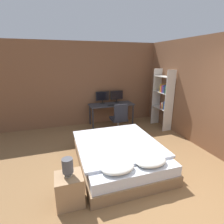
# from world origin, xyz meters

# --- Properties ---
(ground_plane) EXTENTS (20.00, 20.00, 0.00)m
(ground_plane) POSITION_xyz_m (0.00, 0.00, 0.00)
(ground_plane) COLOR brown
(wall_back) EXTENTS (12.00, 0.06, 2.70)m
(wall_back) POSITION_xyz_m (0.00, 3.99, 1.35)
(wall_back) COLOR brown
(wall_back) RESTS_ON ground_plane
(wall_side_right) EXTENTS (0.06, 12.00, 2.70)m
(wall_side_right) POSITION_xyz_m (1.77, 1.50, 1.35)
(wall_side_right) COLOR brown
(wall_side_right) RESTS_ON ground_plane
(bed) EXTENTS (1.67, 2.04, 0.55)m
(bed) POSITION_xyz_m (-0.49, 1.30, 0.24)
(bed) COLOR #846647
(bed) RESTS_ON ground_plane
(nightstand) EXTENTS (0.41, 0.39, 0.49)m
(nightstand) POSITION_xyz_m (-1.58, 0.56, 0.25)
(nightstand) COLOR #997551
(nightstand) RESTS_ON ground_plane
(bedside_lamp) EXTENTS (0.16, 0.16, 0.29)m
(bedside_lamp) POSITION_xyz_m (-1.58, 0.56, 0.66)
(bedside_lamp) COLOR gray
(bedside_lamp) RESTS_ON nightstand
(desk) EXTENTS (1.48, 0.59, 0.73)m
(desk) POSITION_xyz_m (0.09, 3.63, 0.63)
(desk) COLOR #38383D
(desk) RESTS_ON ground_plane
(monitor_left) EXTENTS (0.45, 0.16, 0.40)m
(monitor_left) POSITION_xyz_m (-0.16, 3.82, 0.96)
(monitor_left) COLOR black
(monitor_left) RESTS_ON desk
(monitor_right) EXTENTS (0.45, 0.16, 0.40)m
(monitor_right) POSITION_xyz_m (0.34, 3.82, 0.96)
(monitor_right) COLOR black
(monitor_right) RESTS_ON desk
(keyboard) EXTENTS (0.35, 0.13, 0.02)m
(keyboard) POSITION_xyz_m (0.09, 3.44, 0.74)
(keyboard) COLOR black
(keyboard) RESTS_ON desk
(computer_mouse) EXTENTS (0.07, 0.05, 0.04)m
(computer_mouse) POSITION_xyz_m (0.35, 3.44, 0.74)
(computer_mouse) COLOR black
(computer_mouse) RESTS_ON desk
(office_chair) EXTENTS (0.52, 0.52, 0.94)m
(office_chair) POSITION_xyz_m (0.08, 2.85, 0.38)
(office_chair) COLOR black
(office_chair) RESTS_ON ground_plane
(bookshelf) EXTENTS (0.30, 0.74, 1.87)m
(bookshelf) POSITION_xyz_m (1.57, 2.85, 1.04)
(bookshelf) COLOR beige
(bookshelf) RESTS_ON ground_plane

